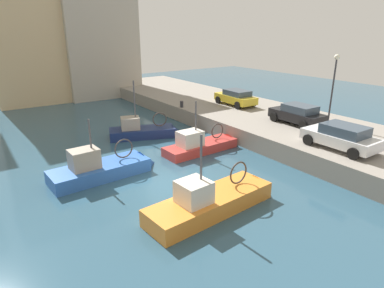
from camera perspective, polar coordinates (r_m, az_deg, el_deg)
The scene contains 13 objects.
water_surface at distance 17.54m, azimuth -3.94°, elevation -6.81°, with size 80.00×80.00×0.00m, color #2D5166.
quay_wall at distance 24.80m, azimuth 19.40°, elevation 1.54°, with size 9.00×56.00×1.20m, color gray.
fishing_boat_navy at distance 25.07m, azimuth -7.76°, elevation 1.55°, with size 5.76×3.45×4.97m.
fishing_boat_blue at distance 18.98m, azimuth -14.45°, elevation -4.85°, with size 6.14×2.21×4.18m.
fishing_boat_orange at distance 15.26m, azimuth 4.04°, elevation -10.60°, with size 7.06×2.33×4.52m.
fishing_boat_red at distance 22.04m, azimuth 2.06°, elevation -0.71°, with size 5.93×1.88×4.12m.
parked_car_yellow at distance 29.82m, azimuth 7.51°, elevation 7.94°, with size 2.09×4.05×1.35m.
parked_car_white at distance 20.48m, azimuth 24.17°, elevation 1.17°, with size 2.07×4.09×1.42m.
parked_car_black at distance 24.80m, azimuth 17.61°, elevation 4.91°, with size 2.04×3.94×1.40m.
mooring_bollard_mid at distance 28.81m, azimuth -1.78°, elevation 6.83°, with size 0.28×0.28×0.55m, color #2D2D33.
quay_streetlamp at distance 25.02m, azimuth 23.13°, elevation 10.34°, with size 0.36×0.36×4.83m.
waterfront_building_west_mid at distance 41.43m, azimuth -16.38°, elevation 18.75°, with size 8.42×6.65×15.57m.
waterfront_building_central at distance 41.06m, azimuth -26.60°, elevation 17.78°, with size 8.39×8.17×15.87m.
Camera 1 is at (-8.00, -13.57, 7.73)m, focal length 31.17 mm.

